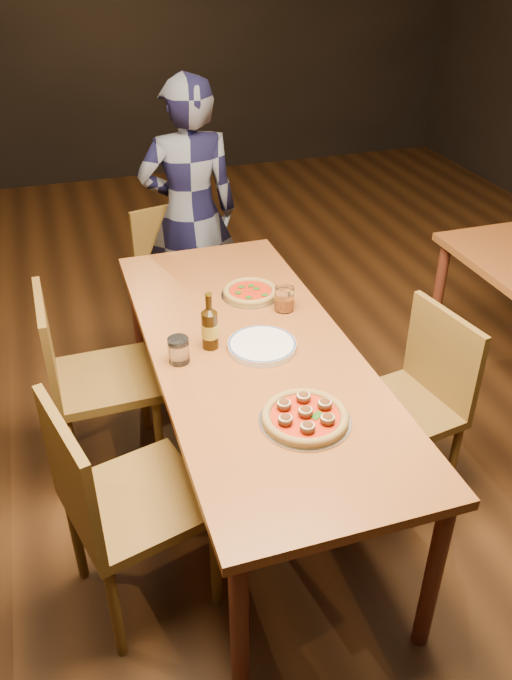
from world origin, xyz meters
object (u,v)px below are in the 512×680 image
object	(u,v)px
chair_main_e	(399,408)
diner	(190,215)
chair_main_sw	(104,378)
plate_stack	(262,346)
chair_main_nw	(138,499)
chair_end	(180,279)
pizza_meatball	(305,416)
beer_bottle	(210,329)
table_main	(252,363)
water_glass	(179,350)
pizza_margherita	(250,292)
amber_glass	(284,299)

from	to	relation	value
chair_main_e	diner	world-z (taller)	diner
chair_main_sw	plate_stack	xyz separation A→B (m)	(0.62, -0.38, 0.28)
chair_main_nw	chair_end	size ratio (longest dim) A/B	1.14
pizza_meatball	beer_bottle	distance (m)	0.59
table_main	water_glass	world-z (taller)	water_glass
chair_end	pizza_margherita	world-z (taller)	chair_end
chair_end	pizza_margherita	distance (m)	0.95
amber_glass	chair_main_e	bearing A→B (deg)	-52.32
chair_main_sw	chair_end	world-z (taller)	chair_main_sw
chair_main_sw	water_glass	size ratio (longest dim) A/B	9.17
table_main	chair_main_e	xyz separation A→B (m)	(0.59, -0.21, -0.22)
pizza_margherita	plate_stack	xyz separation A→B (m)	(-0.09, -0.44, -0.00)
water_glass	diner	size ratio (longest dim) A/B	0.07
table_main	pizza_margherita	distance (m)	0.45
amber_glass	plate_stack	bearing A→B (deg)	-125.48
chair_main_e	beer_bottle	distance (m)	0.88
chair_main_sw	chair_main_e	world-z (taller)	chair_main_sw
plate_stack	diner	distance (m)	1.41
water_glass	chair_main_nw	bearing A→B (deg)	-121.60
chair_main_sw	plate_stack	world-z (taller)	chair_main_sw
water_glass	diner	bearing A→B (deg)	75.26
diner	pizza_margherita	bearing A→B (deg)	95.80
amber_glass	table_main	bearing A→B (deg)	-131.96
amber_glass	diner	world-z (taller)	diner
chair_end	plate_stack	xyz separation A→B (m)	(0.07, -1.32, 0.34)
pizza_margherita	chair_main_nw	bearing A→B (deg)	-128.93
chair_main_nw	chair_main_e	world-z (taller)	chair_main_nw
water_glass	amber_glass	world-z (taller)	amber_glass
pizza_meatball	pizza_margherita	bearing A→B (deg)	84.38
chair_main_nw	beer_bottle	size ratio (longest dim) A/B	4.07
chair_main_e	diner	xyz separation A→B (m)	(-0.52, 1.61, 0.32)
table_main	amber_glass	world-z (taller)	amber_glass
pizza_meatball	pizza_margherita	xyz separation A→B (m)	(0.09, 0.92, -0.00)
chair_main_sw	diner	size ratio (longest dim) A/B	0.61
chair_end	chair_main_e	bearing A→B (deg)	-80.96
chair_main_nw	chair_end	bearing A→B (deg)	-31.49
pizza_margherita	chair_main_sw	bearing A→B (deg)	-174.83
chair_main_e	water_glass	bearing A→B (deg)	-112.52
chair_main_e	beer_bottle	size ratio (longest dim) A/B	3.82
pizza_margherita	amber_glass	world-z (taller)	amber_glass
chair_main_nw	pizza_meatball	world-z (taller)	chair_main_nw
pizza_meatball	amber_glass	distance (m)	0.78
plate_stack	amber_glass	size ratio (longest dim) A/B	2.51
table_main	diner	world-z (taller)	diner
chair_main_e	beer_bottle	xyz separation A→B (m)	(-0.75, 0.27, 0.38)
beer_bottle	diner	distance (m)	1.36
chair_main_nw	plate_stack	distance (m)	0.77
pizza_meatball	diner	bearing A→B (deg)	89.01
chair_main_sw	pizza_meatball	xyz separation A→B (m)	(0.62, -0.86, 0.29)
table_main	plate_stack	xyz separation A→B (m)	(0.04, -0.02, 0.08)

